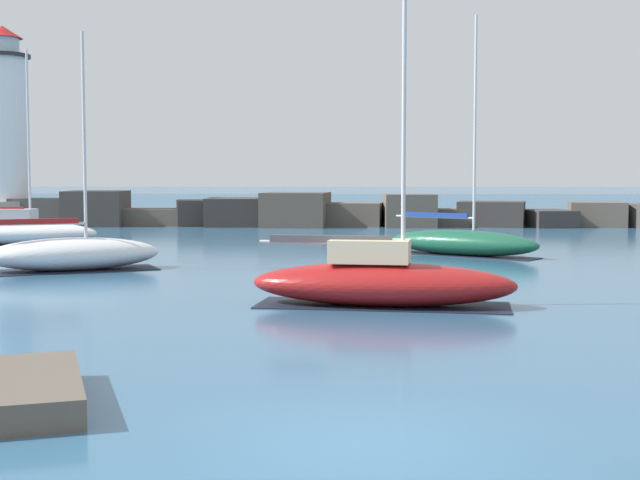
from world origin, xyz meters
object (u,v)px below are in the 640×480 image
(sailboat_moored_4, at_px, (382,281))
(sailboat_moored_2, at_px, (462,242))
(sailboat_moored_3, at_px, (18,232))
(sailboat_moored_0, at_px, (73,254))
(lighthouse, at_px, (5,139))

(sailboat_moored_4, bearing_deg, sailboat_moored_2, 75.98)
(sailboat_moored_2, height_order, sailboat_moored_4, sailboat_moored_4)
(sailboat_moored_2, distance_m, sailboat_moored_3, 23.09)
(sailboat_moored_2, xyz_separation_m, sailboat_moored_4, (-4.00, -16.01, 0.07))
(sailboat_moored_0, bearing_deg, lighthouse, 116.22)
(lighthouse, xyz_separation_m, sailboat_moored_0, (15.07, -30.60, -5.68))
(sailboat_moored_4, bearing_deg, sailboat_moored_0, 143.02)
(sailboat_moored_2, bearing_deg, sailboat_moored_4, -104.02)
(sailboat_moored_3, bearing_deg, sailboat_moored_2, -12.11)
(sailboat_moored_0, relative_size, sailboat_moored_4, 0.84)
(sailboat_moored_3, height_order, sailboat_moored_4, sailboat_moored_4)
(sailboat_moored_0, distance_m, sailboat_moored_3, 13.89)
(sailboat_moored_2, bearing_deg, sailboat_moored_0, -155.29)
(lighthouse, height_order, sailboat_moored_3, lighthouse)
(sailboat_moored_3, bearing_deg, sailboat_moored_0, -60.23)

